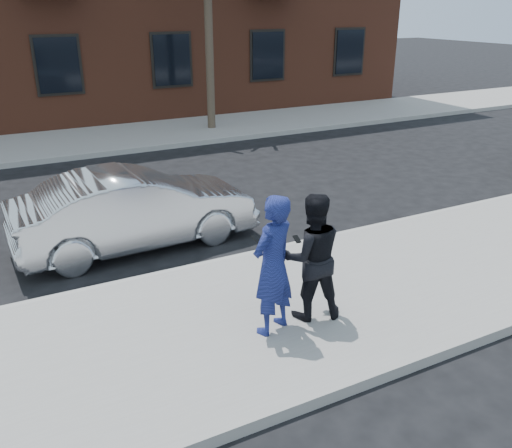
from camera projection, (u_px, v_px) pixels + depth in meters
ground at (225, 322)px, 7.35m from camera, size 100.00×100.00×0.00m
near_sidewalk at (233, 327)px, 7.12m from camera, size 50.00×3.50×0.15m
near_curb at (185, 271)px, 8.60m from camera, size 50.00×0.10×0.15m
far_sidewalk at (73, 143)px, 16.57m from camera, size 50.00×3.50×0.15m
far_curb at (85, 156)px, 15.09m from camera, size 50.00×0.10×0.15m
silver_sedan at (136, 209)px, 9.45m from camera, size 4.25×1.64×1.38m
man_hoodie at (273, 265)px, 6.59m from camera, size 0.78×0.66×1.81m
man_peacoat at (311, 257)px, 6.94m from camera, size 0.99×0.86×1.71m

